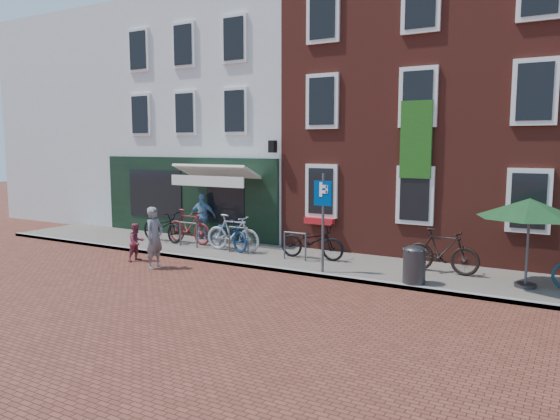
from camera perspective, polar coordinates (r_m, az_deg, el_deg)
The scene contains 17 objects.
ground at distance 14.94m, azimuth -2.30°, elevation -6.38°, with size 80.00×80.00×0.00m, color brown.
sidewalk at distance 15.73m, azimuth 3.74°, elevation -5.52°, with size 24.00×3.00×0.10m, color slate.
building_stucco at distance 23.15m, azimuth -3.55°, elevation 9.58°, with size 8.00×8.00×9.00m, color silver.
building_brick_mid at distance 20.18m, azimuth 13.56°, elevation 11.20°, with size 6.00×8.00×10.00m, color maroon.
filler_left at distance 28.00m, azimuth -16.60°, elevation 8.85°, with size 7.00×8.00×9.00m, color silver.
litter_bin at distance 13.36m, azimuth 14.20°, elevation -5.49°, with size 0.54×0.54×1.00m.
parking_sign at distance 13.95m, azimuth 4.62°, elevation 0.19°, with size 0.50×0.08×2.62m.
parasol at distance 13.69m, azimuth 25.20°, elevation 0.55°, with size 2.37×2.37×2.22m.
woman at distance 15.33m, azimuth -13.29°, elevation -2.90°, with size 0.63×0.42×1.74m, color slate.
boy at distance 16.47m, azimuth -15.12°, elevation -3.34°, with size 0.55×0.43×1.14m, color #933A4C.
cafe_person at distance 19.15m, azimuth -8.27°, elevation -0.68°, with size 0.96×0.40×1.64m, color #689BC1.
bicycle_0 at distance 18.99m, azimuth -12.51°, elevation -1.73°, with size 0.70×2.00×1.05m, color black.
bicycle_1 at distance 18.41m, azimuth -9.73°, elevation -1.76°, with size 0.55×1.94×1.17m, color maroon.
bicycle_2 at distance 17.16m, azimuth -5.61°, elevation -2.52°, with size 0.70×2.00×1.05m, color navy.
bicycle_3 at distance 16.90m, azimuth -5.07°, elevation -2.47°, with size 0.55×1.94×1.17m, color #A6A7A8.
bicycle_4 at distance 15.75m, azimuth 3.44°, elevation -3.36°, with size 0.70×2.00×1.05m, color black.
bicycle_5 at distance 14.63m, azimuth 16.97°, elevation -4.23°, with size 0.55×1.94×1.17m, color black.
Camera 1 is at (7.79, -12.27, 3.46)m, focal length 34.13 mm.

